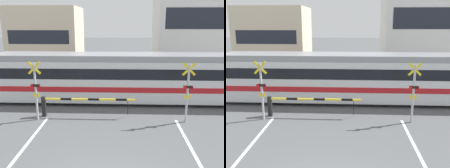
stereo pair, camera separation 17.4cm
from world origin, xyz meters
TOP-DOWN VIEW (x-y plane):
  - rail_track_near at (0.00, 9.12)m, footprint 50.00×0.10m
  - rail_track_far at (0.00, 10.56)m, footprint 50.00×0.10m
  - commuter_train at (1.40, 9.84)m, footprint 17.97×2.78m
  - crossing_barrier_near at (-2.20, 6.89)m, footprint 5.07×0.20m
  - crossing_barrier_far at (2.20, 12.40)m, footprint 5.07×0.20m
  - crossing_signal_left at (-3.88, 6.39)m, footprint 0.68×0.15m
  - crossing_signal_right at (3.88, 6.39)m, footprint 0.68×0.15m
  - pedestrian at (-1.63, 14.92)m, footprint 0.38×0.22m
  - building_left_of_street at (-7.61, 21.32)m, footprint 7.15×5.88m
  - building_right_of_street at (7.48, 21.32)m, footprint 6.89×5.88m

SIDE VIEW (x-z plane):
  - rail_track_near at x=0.00m, z-range 0.00..0.08m
  - rail_track_far at x=0.00m, z-range 0.00..0.08m
  - crossing_barrier_near at x=-2.20m, z-range 0.25..1.36m
  - crossing_barrier_far at x=2.20m, z-range 0.25..1.36m
  - pedestrian at x=-1.63m, z-range 0.13..1.80m
  - commuter_train at x=1.40m, z-range 0.11..3.21m
  - crossing_signal_left at x=-3.88m, z-range 0.16..3.28m
  - crossing_signal_right at x=3.88m, z-range 0.16..3.28m
  - building_left_of_street at x=-7.61m, z-range 0.00..6.61m
  - building_right_of_street at x=7.48m, z-range 0.00..9.80m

